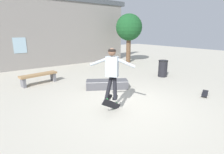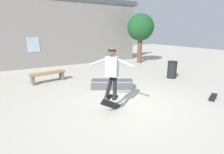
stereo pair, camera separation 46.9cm
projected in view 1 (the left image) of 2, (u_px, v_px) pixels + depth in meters
name	position (u px, v px, depth m)	size (l,w,h in m)	color
ground_plane	(125.00, 105.00, 5.51)	(40.00, 40.00, 0.00)	#B2AD9E
building_backdrop	(46.00, 30.00, 11.01)	(12.48, 0.52, 5.70)	gray
tree_right	(129.00, 28.00, 12.50)	(1.88, 1.88, 3.48)	brown
park_bench	(39.00, 77.00, 7.65)	(1.62, 0.65, 0.46)	#99754C
skate_ledge	(107.00, 84.00, 7.10)	(1.71, 1.33, 0.34)	#4C4C51
trash_bin	(163.00, 68.00, 8.89)	(0.49, 0.49, 0.84)	black
skater	(112.00, 69.00, 4.86)	(0.90, 1.05, 1.46)	#9EA8B2
skateboard_flipping	(111.00, 105.00, 5.00)	(0.80, 0.28, 0.58)	black
skateboard_resting	(205.00, 93.00, 6.38)	(0.78, 0.47, 0.08)	black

